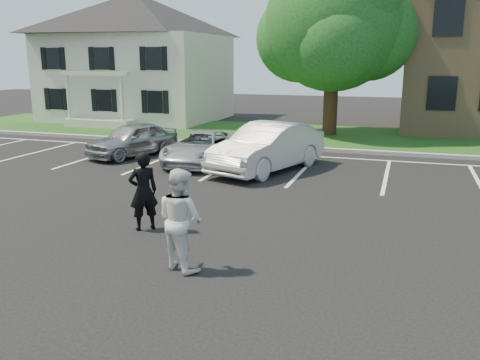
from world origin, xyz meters
name	(u,v)px	position (x,y,z in m)	size (l,w,h in m)	color
ground_plane	(225,251)	(0.00, 0.00, 0.00)	(90.00, 90.00, 0.00)	black
curb	(322,149)	(0.00, 12.00, 0.07)	(40.00, 0.30, 0.15)	gray
grass_strip	(335,137)	(0.00, 16.00, 0.04)	(44.00, 8.00, 0.08)	#234F18
stall_lines	(347,168)	(1.40, 8.95, 0.01)	(34.00, 5.36, 0.01)	white
house	(137,58)	(-13.00, 19.97, 3.83)	(10.30, 9.22, 7.60)	beige
tree	(336,25)	(-0.26, 16.57, 5.35)	(7.80, 7.20, 8.80)	black
man_black_suit	(143,191)	(-2.18, 0.70, 0.90)	(0.65, 0.43, 1.79)	black
man_white_shirt	(180,219)	(-0.47, -1.04, 0.95)	(0.92, 0.72, 1.89)	silver
car_silver_west	(133,139)	(-6.98, 8.58, 0.67)	(1.57, 3.91, 1.33)	#9E9EA3
car_silver_minivan	(201,148)	(-3.84, 8.05, 0.60)	(1.98, 4.29, 1.19)	silver
car_white_sedan	(268,147)	(-1.17, 7.62, 0.82)	(1.73, 4.96, 1.63)	silver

